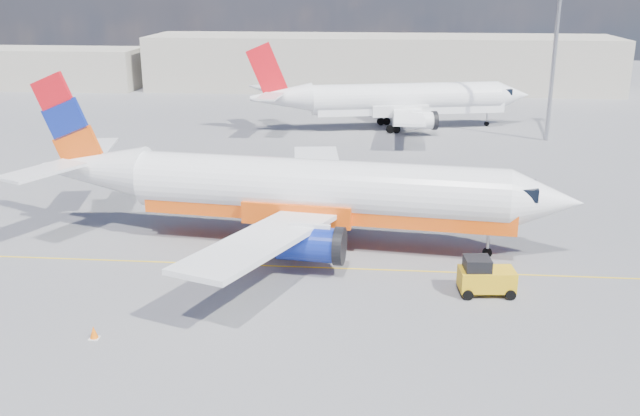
# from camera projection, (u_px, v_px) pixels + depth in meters

# --- Properties ---
(ground) EXTENTS (240.00, 240.00, 0.00)m
(ground) POSITION_uv_depth(u_px,v_px,m) (272.00, 287.00, 39.03)
(ground) COLOR #58585C
(ground) RESTS_ON ground
(taxi_line) EXTENTS (70.00, 0.15, 0.01)m
(taxi_line) POSITION_uv_depth(u_px,v_px,m) (280.00, 266.00, 41.87)
(taxi_line) COLOR yellow
(taxi_line) RESTS_ON ground
(terminal_main) EXTENTS (70.00, 14.00, 8.00)m
(terminal_main) POSITION_uv_depth(u_px,v_px,m) (380.00, 63.00, 108.48)
(terminal_main) COLOR #B0A897
(terminal_main) RESTS_ON ground
(terminal_annex) EXTENTS (26.00, 10.00, 6.00)m
(terminal_annex) POSITION_uv_depth(u_px,v_px,m) (56.00, 68.00, 110.25)
(terminal_annex) COLOR #B0A897
(terminal_annex) RESTS_ON ground
(main_jet) EXTENTS (34.94, 27.45, 10.59)m
(main_jet) POSITION_uv_depth(u_px,v_px,m) (301.00, 191.00, 44.40)
(main_jet) COLOR white
(main_jet) RESTS_ON ground
(second_jet) EXTENTS (32.38, 24.82, 9.77)m
(second_jet) POSITION_uv_depth(u_px,v_px,m) (397.00, 100.00, 79.44)
(second_jet) COLOR white
(second_jet) RESTS_ON ground
(gse_tug) EXTENTS (3.05, 2.04, 2.07)m
(gse_tug) POSITION_uv_depth(u_px,v_px,m) (485.00, 277.00, 37.92)
(gse_tug) COLOR black
(gse_tug) RESTS_ON ground
(traffic_cone) EXTENTS (0.46, 0.46, 0.64)m
(traffic_cone) POSITION_uv_depth(u_px,v_px,m) (94.00, 333.00, 33.35)
(traffic_cone) COLOR white
(traffic_cone) RESTS_ON ground
(floodlight_mast) EXTENTS (1.45, 1.45, 19.87)m
(floodlight_mast) POSITION_uv_depth(u_px,v_px,m) (557.00, 23.00, 70.98)
(floodlight_mast) COLOR #97979F
(floodlight_mast) RESTS_ON ground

